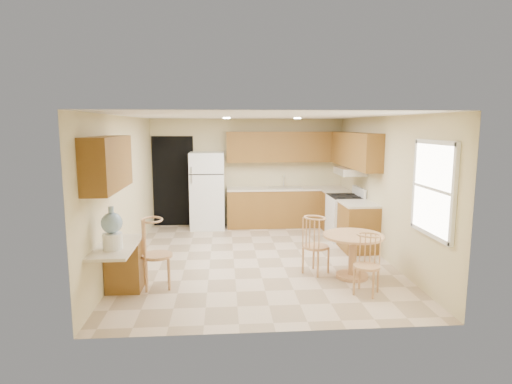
{
  "coord_description": "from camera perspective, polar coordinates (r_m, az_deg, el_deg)",
  "views": [
    {
      "loc": [
        -0.57,
        -7.31,
        2.33
      ],
      "look_at": [
        0.01,
        0.3,
        1.15
      ],
      "focal_mm": 30.0,
      "sensor_mm": 36.0,
      "label": 1
    }
  ],
  "objects": [
    {
      "name": "can_light_b",
      "position": [
        8.63,
        5.54,
        9.77
      ],
      "size": [
        0.14,
        0.14,
        0.02
      ],
      "primitive_type": "cylinder",
      "color": "white",
      "rests_on": "ceiling"
    },
    {
      "name": "base_cab_right_a",
      "position": [
        9.69,
        10.83,
        -2.65
      ],
      "size": [
        0.6,
        0.59,
        0.87
      ],
      "primitive_type": "cube",
      "color": "brown",
      "rests_on": "floor"
    },
    {
      "name": "dining_table",
      "position": [
        6.81,
        12.79,
        -7.5
      ],
      "size": [
        0.93,
        0.93,
        0.69
      ],
      "rotation": [
        0.0,
        0.0,
        -0.38
      ],
      "color": "tan",
      "rests_on": "floor"
    },
    {
      "name": "upper_cab_back",
      "position": [
        10.01,
        3.98,
        6.02
      ],
      "size": [
        2.75,
        0.33,
        0.7
      ],
      "primitive_type": "cube",
      "color": "brown",
      "rests_on": "wall_back"
    },
    {
      "name": "counter_right_a",
      "position": [
        9.61,
        10.91,
        0.01
      ],
      "size": [
        0.63,
        0.59,
        0.04
      ],
      "primitive_type": "cube",
      "color": "beige",
      "rests_on": "base_cab_right_a"
    },
    {
      "name": "wall_right",
      "position": [
        7.91,
        16.6,
        0.56
      ],
      "size": [
        0.02,
        5.5,
        2.5
      ],
      "primitive_type": "cube",
      "color": "beige",
      "rests_on": "floor"
    },
    {
      "name": "range_hood",
      "position": [
        8.92,
        12.45,
        2.72
      ],
      "size": [
        0.5,
        0.76,
        0.14
      ],
      "primitive_type": "cube",
      "color": "silver",
      "rests_on": "upper_cab_right"
    },
    {
      "name": "upper_cab_left",
      "position": [
        5.92,
        -19.17,
        3.64
      ],
      "size": [
        0.33,
        1.4,
        0.7
      ],
      "primitive_type": "cube",
      "color": "brown",
      "rests_on": "wall_left"
    },
    {
      "name": "base_cab_right_b",
      "position": [
        8.33,
        13.44,
        -4.61
      ],
      "size": [
        0.6,
        0.8,
        0.87
      ],
      "primitive_type": "cube",
      "color": "brown",
      "rests_on": "floor"
    },
    {
      "name": "wall_back",
      "position": [
        10.13,
        -1.1,
        2.67
      ],
      "size": [
        4.5,
        0.02,
        2.5
      ],
      "primitive_type": "cube",
      "color": "beige",
      "rests_on": "floor"
    },
    {
      "name": "sink",
      "position": [
        9.96,
        3.89,
        0.58
      ],
      "size": [
        0.78,
        0.44,
        0.01
      ],
      "primitive_type": "cube",
      "color": "silver",
      "rests_on": "counter_back"
    },
    {
      "name": "wall_left",
      "position": [
        7.57,
        -17.1,
        0.19
      ],
      "size": [
        0.02,
        5.5,
        2.5
      ],
      "primitive_type": "cube",
      "color": "beige",
      "rests_on": "floor"
    },
    {
      "name": "window",
      "position": [
        6.19,
        22.59,
        0.39
      ],
      "size": [
        0.06,
        1.12,
        1.3
      ],
      "color": "white",
      "rests_on": "wall_right"
    },
    {
      "name": "stove",
      "position": [
        9.04,
        11.79,
        -3.28
      ],
      "size": [
        0.65,
        0.76,
        1.09
      ],
      "color": "white",
      "rests_on": "floor"
    },
    {
      "name": "desk_pedestal",
      "position": [
        6.46,
        -17.13,
        -9.38
      ],
      "size": [
        0.48,
        0.42,
        0.72
      ],
      "primitive_type": "cube",
      "color": "brown",
      "rests_on": "floor"
    },
    {
      "name": "chair_table_b",
      "position": [
        6.12,
        14.83,
        -8.81
      ],
      "size": [
        0.37,
        0.44,
        0.84
      ],
      "rotation": [
        0.0,
        0.0,
        2.55
      ],
      "color": "tan",
      "rests_on": "floor"
    },
    {
      "name": "can_light_a",
      "position": [
        8.51,
        -3.93,
        9.81
      ],
      "size": [
        0.14,
        0.14,
        0.02
      ],
      "primitive_type": "cylinder",
      "color": "white",
      "rests_on": "ceiling"
    },
    {
      "name": "floor",
      "position": [
        7.69,
        0.12,
        -8.85
      ],
      "size": [
        5.5,
        5.5,
        0.0
      ],
      "primitive_type": "plane",
      "color": "#CBB193",
      "rests_on": "ground"
    },
    {
      "name": "chair_table_a",
      "position": [
        6.8,
        8.17,
        -6.44
      ],
      "size": [
        0.4,
        0.5,
        0.91
      ],
      "rotation": [
        0.0,
        0.0,
        -0.83
      ],
      "color": "tan",
      "rests_on": "floor"
    },
    {
      "name": "doorway",
      "position": [
        10.19,
        -10.96,
        1.41
      ],
      "size": [
        0.9,
        0.02,
        2.1
      ],
      "primitive_type": "cube",
      "color": "black",
      "rests_on": "floor"
    },
    {
      "name": "wall_front",
      "position": [
        4.72,
        2.75,
        -4.48
      ],
      "size": [
        4.5,
        0.02,
        2.5
      ],
      "primitive_type": "cube",
      "color": "beige",
      "rests_on": "floor"
    },
    {
      "name": "desk_top",
      "position": [
        6.0,
        -18.09,
        -6.95
      ],
      "size": [
        0.5,
        1.2,
        0.04
      ],
      "primitive_type": "cube",
      "color": "beige",
      "rests_on": "desk_pedestal"
    },
    {
      "name": "counter_right_b",
      "position": [
        8.24,
        13.55,
        -1.53
      ],
      "size": [
        0.63,
        0.8,
        0.04
      ],
      "primitive_type": "cube",
      "color": "beige",
      "rests_on": "base_cab_right_b"
    },
    {
      "name": "counter_back",
      "position": [
        9.97,
        4.03,
        0.46
      ],
      "size": [
        2.75,
        0.63,
        0.04
      ],
      "primitive_type": "cube",
      "color": "beige",
      "rests_on": "base_cab_back"
    },
    {
      "name": "upper_cab_right",
      "position": [
        8.94,
        13.01,
        5.48
      ],
      "size": [
        0.33,
        2.42,
        0.7
      ],
      "primitive_type": "cube",
      "color": "brown",
      "rests_on": "wall_right"
    },
    {
      "name": "water_crock",
      "position": [
        5.76,
        -18.64,
        -4.84
      ],
      "size": [
        0.27,
        0.27,
        0.56
      ],
      "color": "white",
      "rests_on": "desk_top"
    },
    {
      "name": "refrigerator",
      "position": [
        9.82,
        -6.52,
        0.2
      ],
      "size": [
        0.77,
        0.75,
        1.75
      ],
      "color": "white",
      "rests_on": "floor"
    },
    {
      "name": "base_cab_back",
      "position": [
        10.05,
        4.01,
        -2.11
      ],
      "size": [
        2.75,
        0.6,
        0.87
      ],
      "primitive_type": "cube",
      "color": "brown",
      "rests_on": "floor"
    },
    {
      "name": "ceiling",
      "position": [
        7.33,
        0.13,
        10.11
      ],
      "size": [
        4.5,
        5.5,
        0.02
      ],
      "primitive_type": "cube",
      "color": "white",
      "rests_on": "wall_back"
    },
    {
      "name": "chair_desk",
      "position": [
        6.28,
        -13.24,
        -7.3
      ],
      "size": [
        0.45,
        0.58,
        1.01
      ],
      "rotation": [
        0.0,
        0.0,
        -1.42
      ],
      "color": "tan",
      "rests_on": "floor"
    }
  ]
}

